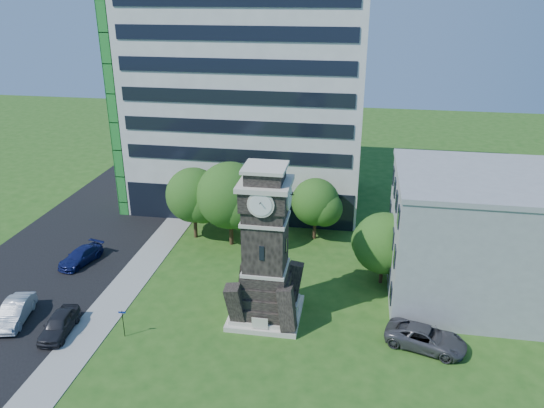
% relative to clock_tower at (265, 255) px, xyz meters
% --- Properties ---
extents(ground, '(160.00, 160.00, 0.00)m').
position_rel_clock_tower_xyz_m(ground, '(-3.00, -2.00, -5.28)').
color(ground, '#245017').
rests_on(ground, ground).
extents(sidewalk, '(3.00, 70.00, 0.06)m').
position_rel_clock_tower_xyz_m(sidewalk, '(-12.50, 3.00, -5.25)').
color(sidewalk, gray).
rests_on(sidewalk, ground).
extents(street, '(14.00, 80.00, 0.02)m').
position_rel_clock_tower_xyz_m(street, '(-21.00, 3.00, -5.27)').
color(street, black).
rests_on(street, ground).
extents(clock_tower, '(5.40, 5.40, 12.22)m').
position_rel_clock_tower_xyz_m(clock_tower, '(0.00, 0.00, 0.00)').
color(clock_tower, beige).
rests_on(clock_tower, ground).
extents(office_tall, '(26.20, 15.11, 28.60)m').
position_rel_clock_tower_xyz_m(office_tall, '(-6.20, 23.84, 8.94)').
color(office_tall, white).
rests_on(office_tall, ground).
extents(office_low, '(15.20, 12.20, 10.40)m').
position_rel_clock_tower_xyz_m(office_low, '(16.97, 6.00, -0.07)').
color(office_low, '#9EA0A3').
rests_on(office_low, ground).
extents(car_street_south, '(2.29, 4.66, 1.53)m').
position_rel_clock_tower_xyz_m(car_street_south, '(-14.56, -4.80, -4.52)').
color(car_street_south, '#222328').
rests_on(car_street_south, ground).
extents(car_street_mid, '(2.70, 5.03, 1.58)m').
position_rel_clock_tower_xyz_m(car_street_mid, '(-18.68, -3.95, -4.49)').
color(car_street_mid, silver).
rests_on(car_street_mid, ground).
extents(car_street_north, '(3.04, 5.06, 1.37)m').
position_rel_clock_tower_xyz_m(car_street_north, '(-18.30, 5.39, -4.59)').
color(car_street_north, '#121A52').
rests_on(car_street_north, ground).
extents(car_east_lot, '(6.12, 4.09, 1.56)m').
position_rel_clock_tower_xyz_m(car_east_lot, '(11.83, -2.01, -4.50)').
color(car_east_lot, '#49484D').
rests_on(car_east_lot, ground).
extents(park_bench, '(1.59, 0.42, 0.82)m').
position_rel_clock_tower_xyz_m(park_bench, '(0.39, -0.90, -4.85)').
color(park_bench, black).
rests_on(park_bench, ground).
extents(street_sign, '(0.53, 0.05, 2.20)m').
position_rel_clock_tower_xyz_m(street_sign, '(-9.69, -4.40, -3.91)').
color(street_sign, black).
rests_on(street_sign, ground).
extents(tree_nw, '(6.01, 5.47, 7.34)m').
position_rel_clock_tower_xyz_m(tree_nw, '(-9.42, 12.43, -0.86)').
color(tree_nw, '#332114').
rests_on(tree_nw, ground).
extents(tree_nc, '(7.12, 6.48, 8.42)m').
position_rel_clock_tower_xyz_m(tree_nc, '(-5.44, 11.50, -0.30)').
color(tree_nc, '#332114').
rests_on(tree_nc, ground).
extents(tree_ne, '(5.21, 4.74, 6.36)m').
position_rel_clock_tower_xyz_m(tree_ne, '(2.50, 14.15, -1.45)').
color(tree_ne, '#332114').
rests_on(tree_ne, ground).
extents(tree_east, '(5.72, 5.20, 6.37)m').
position_rel_clock_tower_xyz_m(tree_east, '(8.97, 6.50, -1.66)').
color(tree_east, '#332114').
rests_on(tree_east, ground).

